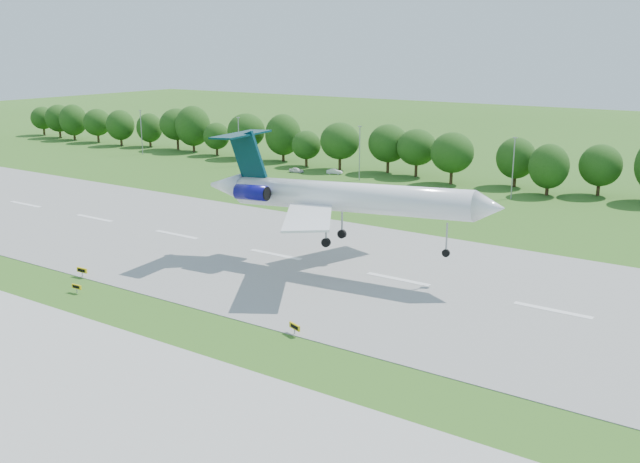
{
  "coord_description": "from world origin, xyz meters",
  "views": [
    {
      "loc": [
        60.7,
        -53.57,
        29.68
      ],
      "look_at": [
        12.49,
        18.0,
        6.91
      ],
      "focal_mm": 40.0,
      "sensor_mm": 36.0,
      "label": 1
    }
  ],
  "objects_px": {
    "taxi_sign_left": "(77,287)",
    "airliner": "(335,195)",
    "service_vehicle_a": "(334,172)",
    "service_vehicle_b": "(296,170)"
  },
  "relations": [
    {
      "from": "airliner",
      "to": "service_vehicle_b",
      "type": "height_order",
      "value": "airliner"
    },
    {
      "from": "service_vehicle_b",
      "to": "airliner",
      "type": "bearing_deg",
      "value": -153.2
    },
    {
      "from": "taxi_sign_left",
      "to": "service_vehicle_b",
      "type": "height_order",
      "value": "service_vehicle_b"
    },
    {
      "from": "airliner",
      "to": "taxi_sign_left",
      "type": "bearing_deg",
      "value": -135.07
    },
    {
      "from": "airliner",
      "to": "service_vehicle_b",
      "type": "distance_m",
      "value": 75.56
    },
    {
      "from": "service_vehicle_a",
      "to": "airliner",
      "type": "bearing_deg",
      "value": -167.45
    },
    {
      "from": "taxi_sign_left",
      "to": "airliner",
      "type": "bearing_deg",
      "value": 48.81
    },
    {
      "from": "airliner",
      "to": "taxi_sign_left",
      "type": "height_order",
      "value": "airliner"
    },
    {
      "from": "airliner",
      "to": "service_vehicle_a",
      "type": "distance_m",
      "value": 73.21
    },
    {
      "from": "airliner",
      "to": "service_vehicle_b",
      "type": "xyz_separation_m",
      "value": [
        -48.0,
        57.57,
        -9.56
      ]
    }
  ]
}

